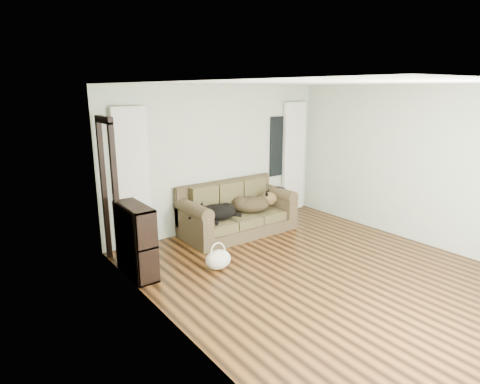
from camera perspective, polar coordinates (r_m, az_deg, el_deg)
floor at (r=5.93m, az=10.98°, el=-11.09°), size 5.00×5.00×0.00m
ceiling at (r=5.36m, az=12.35°, el=14.88°), size 5.00×5.00×0.00m
wall_back at (r=7.37m, az=-2.96°, el=4.84°), size 4.50×0.04×2.60m
wall_left at (r=4.16m, az=-9.72°, el=-3.00°), size 0.04×5.00×2.60m
wall_right at (r=7.31m, az=23.58°, el=3.56°), size 0.04×5.00×2.60m
curtain_left at (r=6.56m, az=-15.02°, el=1.81°), size 0.55×0.08×2.25m
curtain_right at (r=8.45m, az=7.61°, el=4.95°), size 0.55×0.08×2.25m
window_pane at (r=8.21m, az=5.66°, el=6.49°), size 0.50×0.03×1.20m
door_casing at (r=6.08m, az=-18.02°, el=-0.37°), size 0.07×0.60×2.10m
sofa at (r=7.17m, az=-0.26°, el=-2.41°), size 2.04×0.88×0.83m
dog_black_lab at (r=6.86m, az=-3.47°, el=-2.94°), size 0.77×0.65×0.28m
dog_shepherd at (r=7.32m, az=1.79°, el=-1.73°), size 0.87×0.82×0.31m
tv_remote at (r=7.58m, az=5.80°, el=0.65°), size 0.10×0.19×0.02m
tote_bag at (r=5.86m, az=-3.13°, el=-9.42°), size 0.45×0.38×0.28m
bookshelf at (r=5.74m, az=-14.60°, el=-6.76°), size 0.36×0.83×1.01m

